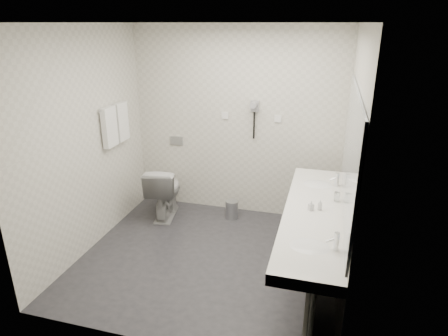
% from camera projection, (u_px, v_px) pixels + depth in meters
% --- Properties ---
extents(floor, '(2.80, 2.80, 0.00)m').
position_uv_depth(floor, '(208.00, 258.00, 4.41)').
color(floor, '#2A292F').
rests_on(floor, ground).
extents(ceiling, '(2.80, 2.80, 0.00)m').
position_uv_depth(ceiling, '(204.00, 22.00, 3.53)').
color(ceiling, white).
rests_on(ceiling, wall_back).
extents(wall_back, '(2.80, 0.00, 2.80)m').
position_uv_depth(wall_back, '(236.00, 123.00, 5.14)').
color(wall_back, silver).
rests_on(wall_back, floor).
extents(wall_front, '(2.80, 0.00, 2.80)m').
position_uv_depth(wall_front, '(150.00, 208.00, 2.79)').
color(wall_front, silver).
rests_on(wall_front, floor).
extents(wall_left, '(0.00, 2.60, 2.60)m').
position_uv_depth(wall_left, '(86.00, 143.00, 4.31)').
color(wall_left, silver).
rests_on(wall_left, floor).
extents(wall_right, '(0.00, 2.60, 2.60)m').
position_uv_depth(wall_right, '(349.00, 166.00, 3.62)').
color(wall_right, silver).
rests_on(wall_right, floor).
extents(vanity_counter, '(0.55, 2.20, 0.10)m').
position_uv_depth(vanity_counter, '(314.00, 215.00, 3.67)').
color(vanity_counter, white).
rests_on(vanity_counter, floor).
extents(vanity_panel, '(0.03, 2.15, 0.75)m').
position_uv_depth(vanity_panel, '(313.00, 254.00, 3.81)').
color(vanity_panel, gray).
rests_on(vanity_panel, floor).
extents(vanity_post_near, '(0.06, 0.06, 0.75)m').
position_uv_depth(vanity_post_near, '(309.00, 331.00, 2.86)').
color(vanity_post_near, silver).
rests_on(vanity_post_near, floor).
extents(vanity_post_far, '(0.06, 0.06, 0.75)m').
position_uv_depth(vanity_post_far, '(320.00, 209.00, 4.74)').
color(vanity_post_far, silver).
rests_on(vanity_post_far, floor).
extents(mirror, '(0.02, 2.20, 1.05)m').
position_uv_depth(mirror, '(351.00, 152.00, 3.37)').
color(mirror, '#B2BCC6').
rests_on(mirror, wall_right).
extents(basin_near, '(0.40, 0.31, 0.05)m').
position_uv_depth(basin_near, '(310.00, 248.00, 3.07)').
color(basin_near, white).
rests_on(basin_near, vanity_counter).
extents(basin_far, '(0.40, 0.31, 0.05)m').
position_uv_depth(basin_far, '(317.00, 185.00, 4.24)').
color(basin_far, white).
rests_on(basin_far, vanity_counter).
extents(faucet_near, '(0.04, 0.04, 0.15)m').
position_uv_depth(faucet_near, '(336.00, 241.00, 2.99)').
color(faucet_near, silver).
rests_on(faucet_near, vanity_counter).
extents(faucet_far, '(0.04, 0.04, 0.15)m').
position_uv_depth(faucet_far, '(337.00, 180.00, 4.16)').
color(faucet_far, silver).
rests_on(faucet_far, vanity_counter).
extents(soap_bottle_a, '(0.06, 0.06, 0.10)m').
position_uv_depth(soap_bottle_a, '(311.00, 205.00, 3.64)').
color(soap_bottle_a, silver).
rests_on(soap_bottle_a, vanity_counter).
extents(soap_bottle_c, '(0.05, 0.05, 0.11)m').
position_uv_depth(soap_bottle_c, '(320.00, 205.00, 3.64)').
color(soap_bottle_c, silver).
rests_on(soap_bottle_c, vanity_counter).
extents(glass_left, '(0.06, 0.06, 0.10)m').
position_uv_depth(glass_left, '(337.00, 197.00, 3.82)').
color(glass_left, silver).
rests_on(glass_left, vanity_counter).
extents(toilet, '(0.52, 0.77, 0.72)m').
position_uv_depth(toilet, '(165.00, 191.00, 5.27)').
color(toilet, white).
rests_on(toilet, floor).
extents(flush_plate, '(0.18, 0.02, 0.12)m').
position_uv_depth(flush_plate, '(177.00, 141.00, 5.44)').
color(flush_plate, '#B2B5BA').
rests_on(flush_plate, wall_back).
extents(pedal_bin, '(0.20, 0.20, 0.24)m').
position_uv_depth(pedal_bin, '(232.00, 210.00, 5.27)').
color(pedal_bin, '#B2B5BA').
rests_on(pedal_bin, floor).
extents(bin_lid, '(0.17, 0.17, 0.01)m').
position_uv_depth(bin_lid, '(232.00, 201.00, 5.23)').
color(bin_lid, '#B2B5BA').
rests_on(bin_lid, pedal_bin).
extents(towel_rail, '(0.02, 0.62, 0.02)m').
position_uv_depth(towel_rail, '(113.00, 106.00, 4.69)').
color(towel_rail, silver).
rests_on(towel_rail, wall_left).
extents(towel_near, '(0.07, 0.24, 0.48)m').
position_uv_depth(towel_near, '(109.00, 127.00, 4.64)').
color(towel_near, white).
rests_on(towel_near, towel_rail).
extents(towel_far, '(0.07, 0.24, 0.48)m').
position_uv_depth(towel_far, '(121.00, 122.00, 4.89)').
color(towel_far, white).
rests_on(towel_far, towel_rail).
extents(dryer_cradle, '(0.10, 0.04, 0.14)m').
position_uv_depth(dryer_cradle, '(255.00, 106.00, 4.96)').
color(dryer_cradle, gray).
rests_on(dryer_cradle, wall_back).
extents(dryer_barrel, '(0.08, 0.14, 0.08)m').
position_uv_depth(dryer_barrel, '(254.00, 105.00, 4.89)').
color(dryer_barrel, gray).
rests_on(dryer_barrel, dryer_cradle).
extents(dryer_cord, '(0.02, 0.02, 0.35)m').
position_uv_depth(dryer_cord, '(254.00, 125.00, 5.04)').
color(dryer_cord, black).
rests_on(dryer_cord, dryer_cradle).
extents(switch_plate_a, '(0.09, 0.02, 0.09)m').
position_uv_depth(switch_plate_a, '(225.00, 115.00, 5.13)').
color(switch_plate_a, white).
rests_on(switch_plate_a, wall_back).
extents(switch_plate_b, '(0.09, 0.02, 0.09)m').
position_uv_depth(switch_plate_b, '(278.00, 119.00, 4.96)').
color(switch_plate_b, white).
rests_on(switch_plate_b, wall_back).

